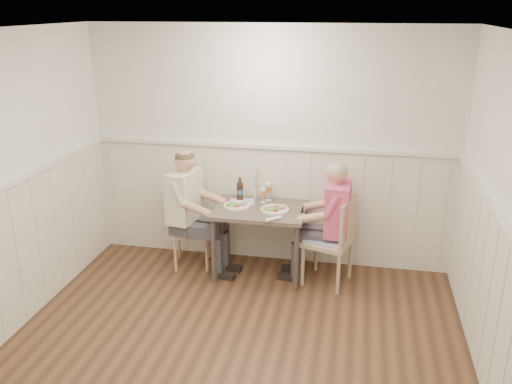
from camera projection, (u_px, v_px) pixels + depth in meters
The scene contains 16 objects.
ground_plane at pixel (221, 382), 4.21m from camera, with size 4.50×4.50×0.00m, color #422A1C.
room_shell at pixel (216, 198), 3.71m from camera, with size 4.04×4.54×2.60m.
wainscot at pixel (239, 263), 4.62m from camera, with size 4.00×4.49×1.34m.
dining_table at pixel (260, 217), 5.71m from camera, with size 0.96×0.70×0.75m.
chair_right at pixel (333, 238), 5.54m from camera, with size 0.55×0.55×0.95m.
chair_left at pixel (187, 227), 5.95m from camera, with size 0.48×0.48×0.85m.
man_in_pink at pixel (333, 232), 5.57m from camera, with size 0.63×0.44×1.33m.
diner_cream at pixel (189, 220), 5.84m from camera, with size 0.68×0.48×1.37m.
plate_man at pixel (274, 208), 5.60m from camera, with size 0.30×0.30×0.07m.
plate_diner at pixel (236, 205), 5.72m from camera, with size 0.29×0.29×0.07m.
beer_glass_a at pixel (269, 189), 5.85m from camera, with size 0.08×0.08×0.21m.
beer_glass_b at pixel (263, 193), 5.80m from camera, with size 0.06×0.06×0.16m.
beer_bottle at pixel (240, 190), 5.88m from camera, with size 0.07×0.07×0.26m.
rolled_napkin at pixel (273, 219), 5.34m from camera, with size 0.15×0.14×0.04m.
grass_vase at pixel (255, 184), 5.93m from camera, with size 0.04×0.04×0.37m.
gingham_mat at pixel (242, 202), 5.86m from camera, with size 0.29×0.25×0.01m.
Camera 1 is at (0.94, -3.37, 2.78)m, focal length 38.00 mm.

